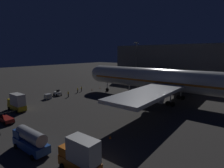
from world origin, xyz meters
TOP-DOWN VIEW (x-y plane):
  - ground_plane at (0.00, 0.00)m, footprint 320.00×320.00m
  - airliner_at_gate at (-0.00, 11.32)m, footprint 52.52×64.57m
  - jet_bridge at (-12.92, -7.77)m, footprint 24.34×3.40m
  - terminal_wall at (-31.00, 10.01)m, footprint 6.00×80.00m
  - apron_floodlight_mast at (-25.50, -17.27)m, footprint 2.90×0.50m
  - belt_loader at (35.09, -10.78)m, footprint 1.96×7.16m
  - cargo_truck_aft at (30.20, -16.60)m, footprint 2.36×5.71m
  - fuel_tanker at (37.34, 2.93)m, footprint 2.46×6.52m
  - baggage_tug_spare at (15.07, -22.19)m, footprint 1.86×2.31m
  - ops_van at (36.18, 11.98)m, footprint 2.36×5.41m
  - baggage_container_near_belt at (19.44, -20.80)m, footprint 1.73×1.54m
  - ground_crew_near_nose_gear at (5.87, -21.02)m, footprint 0.40×0.40m
  - ground_crew_marshaller_fwd at (14.22, -17.84)m, footprint 0.40×0.40m
  - ground_crew_under_port_wing at (8.12, -20.47)m, footprint 0.40×0.40m
  - traffic_cone_nose_port at (-2.20, -19.40)m, footprint 0.36×0.36m
  - traffic_cone_nose_starboard at (2.20, -19.40)m, footprint 0.36×0.36m
  - traffic_cone_wingtip_svc_side at (27.76, 9.57)m, footprint 0.36×0.36m

SIDE VIEW (x-z plane):
  - ground_plane at x=0.00m, z-range 0.00..0.00m
  - traffic_cone_nose_port at x=-2.20m, z-range 0.00..0.55m
  - traffic_cone_nose_starboard at x=2.20m, z-range 0.00..0.55m
  - traffic_cone_wingtip_svc_side at x=27.76m, z-range 0.00..0.55m
  - baggage_container_near_belt at x=19.44m, z-range 0.00..1.52m
  - baggage_tug_spare at x=15.07m, z-range -0.20..1.75m
  - belt_loader at x=35.09m, z-range -0.68..2.37m
  - ground_crew_near_nose_gear at x=5.87m, z-range 0.09..1.87m
  - ground_crew_under_port_wing at x=8.12m, z-range 0.09..1.89m
  - ground_crew_marshaller_fwd at x=14.22m, z-range 0.10..1.94m
  - fuel_tanker at x=37.34m, z-range 0.07..3.22m
  - cargo_truck_aft at x=30.20m, z-range -0.02..4.09m
  - ops_van at x=36.18m, z-range -0.03..4.15m
  - airliner_at_gate at x=0.00m, z-range -3.20..15.25m
  - jet_bridge at x=-12.92m, z-range 2.29..9.95m
  - terminal_wall at x=-31.00m, z-range 0.00..17.14m
  - apron_floodlight_mast at x=-25.50m, z-range 1.45..20.06m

